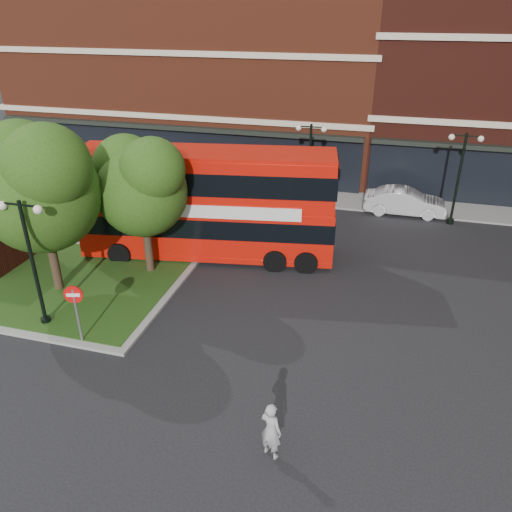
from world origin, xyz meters
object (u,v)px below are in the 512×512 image
(car_silver, at_px, (241,184))
(car_white, at_px, (405,202))
(bus, at_px, (207,197))
(woman, at_px, (271,430))

(car_silver, distance_m, car_white, 10.05)
(bus, relative_size, car_white, 2.64)
(bus, relative_size, car_silver, 3.05)
(bus, distance_m, woman, 12.51)
(car_white, bearing_deg, car_silver, 85.08)
(bus, xyz_separation_m, car_silver, (-0.98, 8.58, -2.27))
(woman, distance_m, car_white, 19.07)
(woman, relative_size, car_silver, 0.45)
(woman, bearing_deg, car_white, -75.87)
(car_silver, relative_size, car_white, 0.86)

